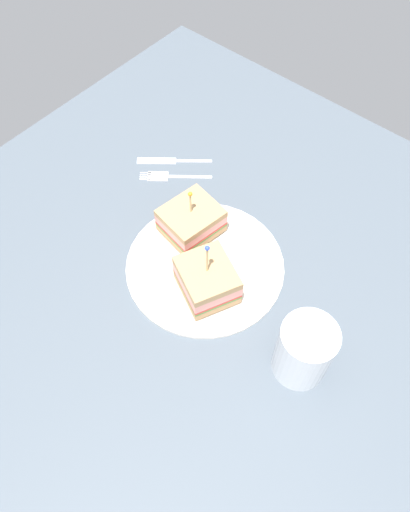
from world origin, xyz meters
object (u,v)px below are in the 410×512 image
plate (205,265)px  sandwich_half_front (207,280)px  drink_glass (304,352)px  fork (167,176)px  knife (170,161)px  sandwich_half_back (191,220)px

plate → sandwich_half_front: sandwich_half_front is taller
drink_glass → fork: (-13.82, -37.23, -4.48)cm
fork → knife: same height
plate → drink_glass: 20.97cm
fork → sandwich_half_front: bearing=56.9°
sandwich_half_back → drink_glass: bearing=74.0°
sandwich_half_back → drink_glass: size_ratio=0.95×
drink_glass → plate: bearing=-101.1°
plate → knife: 23.21cm
sandwich_half_front → sandwich_half_back: size_ratio=1.16×
plate → knife: bearing=-123.8°
drink_glass → knife: bearing=-113.1°
sandwich_half_front → fork: bearing=-123.1°
sandwich_half_back → fork: 13.26cm
sandwich_half_front → sandwich_half_back: (-6.84, -9.04, -0.38)cm
fork → knife: bearing=-143.8°
plate → fork: bearing=-120.1°
fork → plate: bearing=59.9°
sandwich_half_front → knife: 27.94cm
sandwich_half_front → sandwich_half_back: bearing=-127.1°
plate → sandwich_half_back: (-3.53, -5.85, 2.82)cm
sandwich_half_front → knife: bearing=-125.8°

